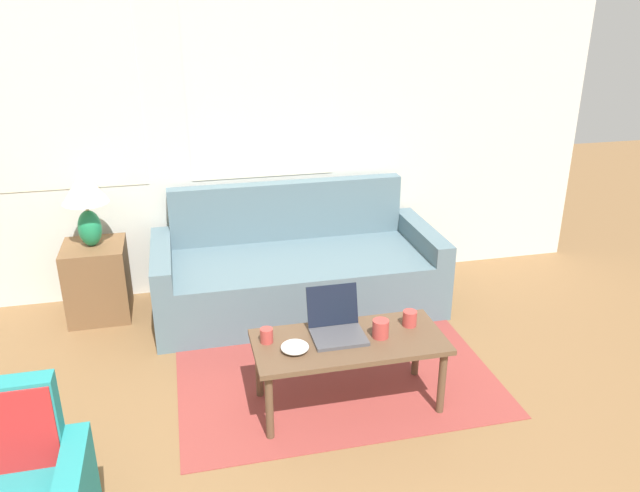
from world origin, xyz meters
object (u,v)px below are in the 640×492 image
Objects in this scene: cup_navy at (410,318)px; cup_white at (267,335)px; laptop at (336,325)px; table_lamp at (85,196)px; cup_yellow at (381,329)px; coffee_table at (349,347)px; couch at (296,272)px; snack_bowl at (295,347)px.

cup_white is at bearing 179.68° from cup_navy.
table_lamp is at bearing 136.10° from laptop.
cup_white is (-0.63, 0.09, -0.01)m from cup_yellow.
couch is at bearing 91.91° from coffee_table.
coffee_table is at bearing -44.47° from table_lamp.
cup_white is (-0.45, 0.08, 0.09)m from coffee_table.
cup_white reaches higher than coffee_table.
table_lamp is at bearing 174.26° from couch.
table_lamp is (-1.45, 0.15, 0.66)m from couch.
laptop is (1.44, -1.39, -0.44)m from table_lamp.
table_lamp is at bearing 127.78° from snack_bowl.
laptop is 0.25m from cup_yellow.
cup_navy is (0.39, 0.08, 0.10)m from coffee_table.
laptop is at bearing -90.49° from couch.
cup_yellow is at bearing -21.29° from laptop.
snack_bowl is at bearing -175.57° from cup_yellow.
snack_bowl is (1.17, -1.52, -0.47)m from table_lamp.
cup_navy is (1.88, -1.39, -0.45)m from table_lamp.
coffee_table is at bearing 176.94° from cup_yellow.
cup_navy is (0.43, -1.25, 0.21)m from couch.
couch reaches higher than cup_white.
cup_navy reaches higher than coffee_table.
snack_bowl is (-0.26, -0.13, -0.03)m from laptop.
table_lamp is at bearing 138.58° from cup_yellow.
cup_yellow reaches higher than coffee_table.
snack_bowl is at bearing -101.38° from couch.
cup_yellow is at bearing -41.42° from table_lamp.
table_lamp reaches higher than cup_yellow.
table_lamp is 1.79m from cup_white.
coffee_table is 0.40m from cup_navy.
snack_bowl is at bearing -170.05° from cup_navy.
couch is 25.06× the size of cup_white.
cup_white reaches higher than snack_bowl.
cup_white is at bearing 136.21° from snack_bowl.
table_lamp is 2.28m from cup_yellow.
laptop is 0.40m from cup_white.
coffee_table is 11.70× the size of cup_navy.
coffee_table is 7.02× the size of snack_bowl.
coffee_table is 10.33× the size of cup_yellow.
coffee_table is 0.15m from laptop.
table_lamp is 3.58× the size of snack_bowl.
laptop is at bearing 179.21° from cup_navy.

